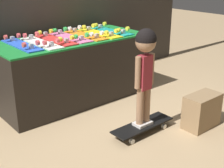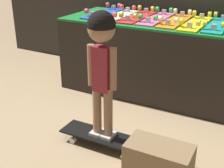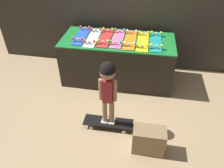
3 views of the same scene
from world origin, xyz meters
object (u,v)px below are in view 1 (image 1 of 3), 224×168
(skateboard_white_on_rack, at_px, (41,42))
(skateboard_yellow_on_rack, at_px, (100,33))
(skateboard_pink_on_rack, at_px, (70,37))
(child, at_px, (145,60))
(skateboard_teal_on_rack, at_px, (111,30))
(skateboard_blue_on_rack, at_px, (22,44))
(skateboard_on_floor, at_px, (143,126))
(skateboard_red_on_rack, at_px, (56,39))
(skateboard_orange_on_rack, at_px, (85,34))
(storage_box, at_px, (202,111))

(skateboard_white_on_rack, relative_size, skateboard_yellow_on_rack, 1.00)
(skateboard_pink_on_rack, bearing_deg, child, -87.96)
(skateboard_teal_on_rack, height_order, child, child)
(skateboard_blue_on_rack, distance_m, skateboard_on_floor, 1.56)
(skateboard_red_on_rack, xyz_separation_m, child, (0.25, -1.20, -0.03))
(skateboard_yellow_on_rack, relative_size, skateboard_on_floor, 1.01)
(skateboard_blue_on_rack, xyz_separation_m, skateboard_orange_on_rack, (0.83, -0.03, 0.00))
(skateboard_blue_on_rack, xyz_separation_m, skateboard_red_on_rack, (0.41, -0.01, 0.00))
(skateboard_blue_on_rack, relative_size, skateboard_yellow_on_rack, 1.00)
(skateboard_blue_on_rack, bearing_deg, skateboard_red_on_rack, -2.06)
(skateboard_teal_on_rack, bearing_deg, skateboard_yellow_on_rack, -174.84)
(skateboard_orange_on_rack, bearing_deg, skateboard_teal_on_rack, -0.60)
(storage_box, bearing_deg, skateboard_blue_on_rack, 128.86)
(skateboard_blue_on_rack, bearing_deg, skateboard_on_floor, -61.46)
(skateboard_on_floor, bearing_deg, storage_box, -28.29)
(skateboard_white_on_rack, xyz_separation_m, skateboard_teal_on_rack, (1.03, 0.01, 0.00))
(skateboard_white_on_rack, xyz_separation_m, skateboard_red_on_rack, (0.21, 0.03, 0.00))
(storage_box, bearing_deg, skateboard_white_on_rack, 124.69)
(skateboard_orange_on_rack, relative_size, skateboard_yellow_on_rack, 1.00)
(skateboard_red_on_rack, xyz_separation_m, skateboard_yellow_on_rack, (0.62, -0.04, 0.00))
(skateboard_on_floor, bearing_deg, skateboard_pink_on_rack, 92.04)
(skateboard_on_floor, bearing_deg, child, 82.87)
(skateboard_on_floor, bearing_deg, skateboard_orange_on_rack, 82.16)
(skateboard_blue_on_rack, distance_m, storage_box, 2.05)
(skateboard_yellow_on_rack, xyz_separation_m, skateboard_on_floor, (-0.37, -1.17, -0.73))
(skateboard_orange_on_rack, distance_m, child, 1.20)
(skateboard_yellow_on_rack, height_order, skateboard_teal_on_rack, same)
(skateboard_blue_on_rack, xyz_separation_m, storage_box, (1.23, -1.52, -0.62))
(skateboard_red_on_rack, bearing_deg, skateboard_pink_on_rack, 1.00)
(skateboard_on_floor, bearing_deg, skateboard_blue_on_rack, 118.54)
(skateboard_red_on_rack, bearing_deg, storage_box, -61.66)
(skateboard_orange_on_rack, distance_m, skateboard_on_floor, 1.40)
(skateboard_pink_on_rack, bearing_deg, skateboard_yellow_on_rack, -5.76)
(skateboard_white_on_rack, xyz_separation_m, skateboard_yellow_on_rack, (0.83, -0.00, 0.00))
(skateboard_blue_on_rack, distance_m, skateboard_white_on_rack, 0.21)
(skateboard_on_floor, bearing_deg, skateboard_red_on_rack, 101.71)
(skateboard_blue_on_rack, height_order, skateboard_teal_on_rack, same)
(skateboard_red_on_rack, height_order, skateboard_yellow_on_rack, same)
(skateboard_on_floor, relative_size, storage_box, 1.75)
(skateboard_pink_on_rack, bearing_deg, skateboard_teal_on_rack, -2.13)
(skateboard_white_on_rack, relative_size, child, 0.72)
(skateboard_white_on_rack, height_order, skateboard_yellow_on_rack, same)
(skateboard_pink_on_rack, distance_m, skateboard_yellow_on_rack, 0.42)
(child, bearing_deg, skateboard_red_on_rack, 102.16)
(skateboard_orange_on_rack, distance_m, storage_box, 1.66)
(skateboard_blue_on_rack, bearing_deg, skateboard_yellow_on_rack, -2.93)
(skateboard_orange_on_rack, height_order, child, child)
(skateboard_teal_on_rack, relative_size, skateboard_on_floor, 1.01)
(skateboard_white_on_rack, bearing_deg, skateboard_on_floor, -68.69)
(skateboard_white_on_rack, distance_m, skateboard_red_on_rack, 0.21)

